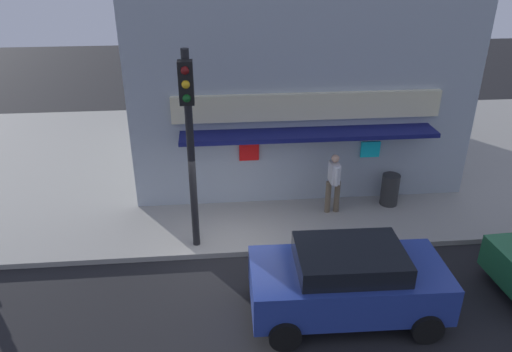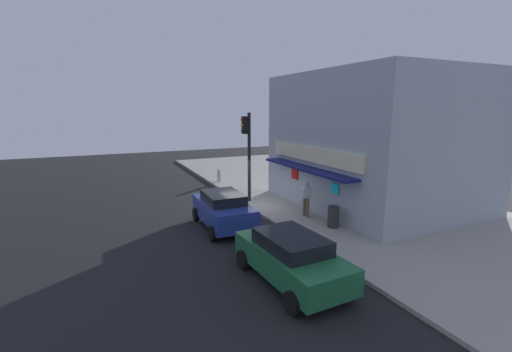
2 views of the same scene
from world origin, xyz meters
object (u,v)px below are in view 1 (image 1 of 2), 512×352
traffic_light (189,129)px  parked_car_blue (348,281)px  trash_can (390,190)px  pedestrian (334,181)px

traffic_light → parked_car_blue: traffic_light is taller
trash_can → traffic_light: bearing=-163.1°
trash_can → pedestrian: bearing=-171.0°
parked_car_blue → traffic_light: bearing=140.9°
pedestrian → traffic_light: bearing=-159.6°
pedestrian → trash_can: bearing=9.0°
trash_can → parked_car_blue: 4.93m
traffic_light → parked_car_blue: 4.80m
pedestrian → parked_car_blue: 4.07m
traffic_light → pedestrian: bearing=20.4°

